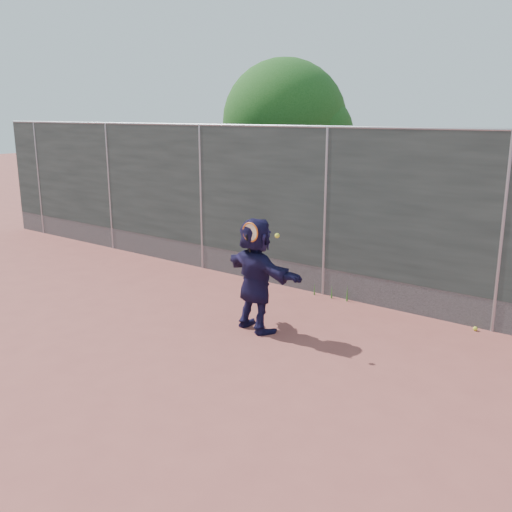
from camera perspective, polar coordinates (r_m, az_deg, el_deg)
The scene contains 7 objects.
ground at distance 7.96m, azimuth -6.64°, elevation -9.93°, with size 80.00×80.00×0.00m, color #9E4C42.
player at distance 8.56m, azimuth -0.00°, elevation -1.89°, with size 1.62×0.51×1.74m, color #191539.
ball_ground at distance 9.38m, azimuth 21.08°, elevation -6.80°, with size 0.07×0.07×0.07m, color yellow.
fence at distance 10.20m, azimuth 6.97°, elevation 4.71°, with size 20.00×0.06×3.03m.
swing_action at distance 8.19m, azimuth -0.32°, elevation 2.25°, with size 0.66×0.13×0.51m.
tree_left at distance 14.17m, azimuth 3.50°, elevation 12.91°, with size 3.15×3.00×4.53m.
weed_clump at distance 10.29m, azimuth 7.80°, elevation -3.53°, with size 0.68×0.07×0.30m.
Camera 1 is at (5.13, -5.16, 3.23)m, focal length 40.00 mm.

